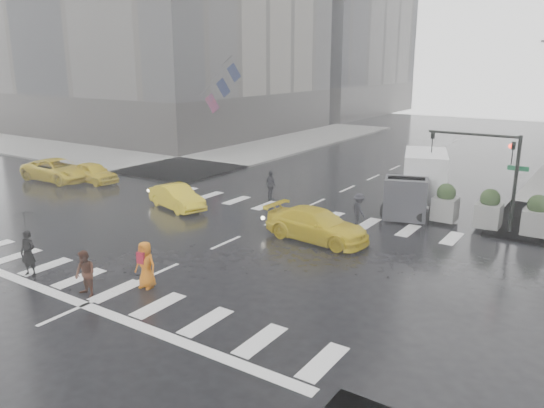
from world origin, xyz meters
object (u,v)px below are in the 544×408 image
Objects in this scene: pedestrian_brown at (85,274)px; taxi_front at (93,173)px; traffic_signal_pole at (494,162)px; pedestrian_orange at (146,265)px; box_truck at (420,181)px; taxi_mid at (177,197)px.

pedestrian_brown reaches higher than taxi_front.
pedestrian_orange is at bearing -122.36° from traffic_signal_pole.
box_truck is at bearing 75.96° from pedestrian_brown.
traffic_signal_pole is at bearing 62.46° from pedestrian_brown.
pedestrian_brown is at bearing -133.96° from pedestrian_orange.
taxi_front is 0.68× the size of box_truck.
pedestrian_brown is 10.89m from taxi_mid.
pedestrian_brown is at bearing -127.76° from box_truck.
taxi_mid is at bearing -160.51° from traffic_signal_pole.
traffic_signal_pole is at bearing -41.43° from box_truck.
box_truck is at bearing -71.10° from taxi_front.
traffic_signal_pole is 0.80× the size of box_truck.
taxi_mid is at bearing -96.16° from taxi_front.
pedestrian_orange is at bearing 59.38° from pedestrian_brown.
taxi_mid is 0.68× the size of box_truck.
pedestrian_brown is 1.97m from pedestrian_orange.
traffic_signal_pole is 23.85m from taxi_front.
box_truck is (5.73, 16.41, 0.81)m from pedestrian_brown.
taxi_front is 1.00× the size of taxi_mid.
pedestrian_brown is 17.94m from taxi_front.
taxi_mid is (8.90, -1.65, -0.02)m from taxi_front.
box_truck reaches higher than taxi_front.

